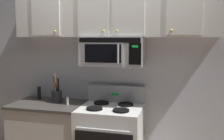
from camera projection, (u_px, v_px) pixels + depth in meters
back_wall at (118, 67)px, 3.47m from camera, size 5.20×0.10×2.70m
over_range_microwave at (113, 51)px, 3.20m from camera, size 0.76×0.43×0.35m
upper_cabinets at (114, 14)px, 3.17m from camera, size 2.50×0.36×0.55m
counter_segment at (49, 136)px, 3.44m from camera, size 0.93×0.65×0.90m
utensil_crock_charcoal at (57, 95)px, 3.40m from camera, size 0.13×0.13×0.39m
salt_shaker at (68, 101)px, 3.29m from camera, size 0.04×0.04×0.10m
pepper_mill at (39, 93)px, 3.58m from camera, size 0.05×0.05×0.17m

